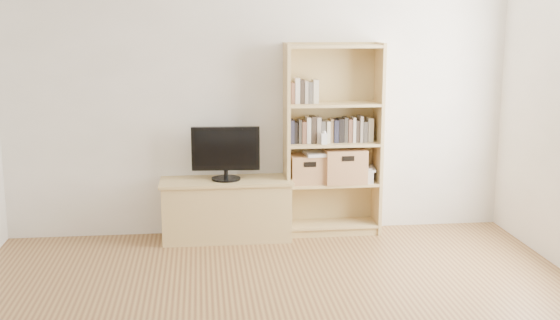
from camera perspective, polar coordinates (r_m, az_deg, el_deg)
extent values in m
cube|color=silver|center=(6.26, -1.70, 5.74)|extent=(4.50, 0.02, 2.60)
cube|color=tan|center=(6.23, -4.36, -4.11)|extent=(1.12, 0.42, 0.51)
cube|color=tan|center=(6.26, 4.31, 1.62)|extent=(0.86, 0.31, 1.71)
cube|color=black|center=(6.11, -4.44, 0.50)|extent=(0.59, 0.08, 0.46)
cube|color=#212132|center=(6.26, 4.29, 2.51)|extent=(0.86, 0.19, 0.23)
cube|color=#212132|center=(6.18, 2.60, 5.66)|extent=(0.42, 0.16, 0.22)
cube|color=white|center=(6.14, 3.62, 1.72)|extent=(0.05, 0.03, 0.10)
cube|color=#A97C4C|center=(6.26, 2.23, -0.72)|extent=(0.32, 0.26, 0.25)
cube|color=#A97C4C|center=(6.32, 5.22, -0.43)|extent=(0.38, 0.31, 0.30)
cube|color=white|center=(6.25, 3.68, 0.56)|extent=(0.38, 0.28, 0.03)
cube|color=beige|center=(6.38, 6.88, -1.23)|extent=(0.21, 0.27, 0.11)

